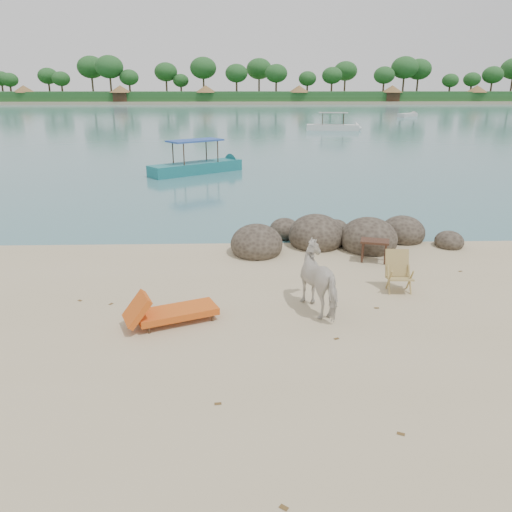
{
  "coord_description": "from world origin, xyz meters",
  "views": [
    {
      "loc": [
        -1.06,
        -7.6,
        4.26
      ],
      "look_at": [
        -0.76,
        2.0,
        1.0
      ],
      "focal_mm": 35.0,
      "sensor_mm": 36.0,
      "label": 1
    }
  ],
  "objects_px": {
    "cow": "(323,280)",
    "deck_chair": "(400,274)",
    "side_table": "(374,252)",
    "lounge_chair": "(177,309)",
    "boat_near": "(195,145)",
    "boulders": "(335,238)"
  },
  "relations": [
    {
      "from": "cow",
      "to": "deck_chair",
      "type": "distance_m",
      "value": 2.02
    },
    {
      "from": "cow",
      "to": "deck_chair",
      "type": "height_order",
      "value": "cow"
    },
    {
      "from": "cow",
      "to": "side_table",
      "type": "bearing_deg",
      "value": -143.74
    },
    {
      "from": "cow",
      "to": "lounge_chair",
      "type": "bearing_deg",
      "value": -11.9
    },
    {
      "from": "boat_near",
      "to": "lounge_chair",
      "type": "bearing_deg",
      "value": -122.99
    },
    {
      "from": "side_table",
      "to": "cow",
      "type": "bearing_deg",
      "value": -105.51
    },
    {
      "from": "cow",
      "to": "side_table",
      "type": "relative_size",
      "value": 2.19
    },
    {
      "from": "cow",
      "to": "boat_near",
      "type": "distance_m",
      "value": 17.72
    },
    {
      "from": "side_table",
      "to": "boat_near",
      "type": "xyz_separation_m",
      "value": [
        -5.71,
        14.45,
        1.12
      ]
    },
    {
      "from": "lounge_chair",
      "to": "side_table",
      "type": "bearing_deg",
      "value": 12.94
    },
    {
      "from": "boulders",
      "to": "deck_chair",
      "type": "height_order",
      "value": "deck_chair"
    },
    {
      "from": "lounge_chair",
      "to": "deck_chair",
      "type": "height_order",
      "value": "deck_chair"
    },
    {
      "from": "boat_near",
      "to": "cow",
      "type": "bearing_deg",
      "value": -113.74
    },
    {
      "from": "boulders",
      "to": "cow",
      "type": "relative_size",
      "value": 4.23
    },
    {
      "from": "cow",
      "to": "deck_chair",
      "type": "xyz_separation_m",
      "value": [
        1.82,
        0.85,
        -0.21
      ]
    },
    {
      "from": "side_table",
      "to": "lounge_chair",
      "type": "distance_m",
      "value": 5.66
    },
    {
      "from": "lounge_chair",
      "to": "deck_chair",
      "type": "distance_m",
      "value": 4.84
    },
    {
      "from": "cow",
      "to": "boat_near",
      "type": "relative_size",
      "value": 0.27
    },
    {
      "from": "boulders",
      "to": "lounge_chair",
      "type": "distance_m",
      "value": 6.08
    },
    {
      "from": "side_table",
      "to": "deck_chair",
      "type": "relative_size",
      "value": 0.8
    },
    {
      "from": "boulders",
      "to": "cow",
      "type": "distance_m",
      "value": 4.36
    },
    {
      "from": "side_table",
      "to": "lounge_chair",
      "type": "xyz_separation_m",
      "value": [
        -4.6,
        -3.3,
        -0.0
      ]
    }
  ]
}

